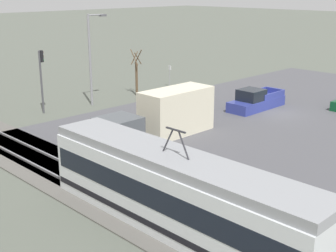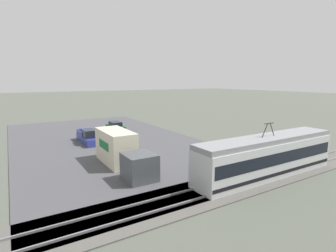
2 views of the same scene
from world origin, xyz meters
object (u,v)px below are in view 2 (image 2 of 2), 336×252
Objects in this scene: box_truck at (121,151)px; pickup_truck at (90,137)px; light_rail_tram at (267,157)px; sedan_car_0 at (115,127)px.

pickup_truck is at bearing -90.10° from box_truck.
light_rail_tram reaches higher than box_truck.
pickup_truck is 1.31× the size of sedan_car_0.
pickup_truck reaches higher than sedan_car_0.
sedan_car_0 is at bearing -133.16° from pickup_truck.
sedan_car_0 is at bearing -81.39° from light_rail_tram.
pickup_truck is 8.31m from sedan_car_0.
box_truck is 17.96m from sedan_car_0.
box_truck is at bearing 71.46° from sedan_car_0.
light_rail_tram is 21.74m from pickup_truck.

